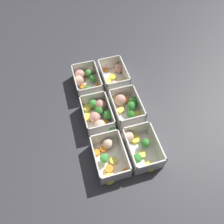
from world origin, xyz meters
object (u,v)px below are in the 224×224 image
Objects in this scene: container_near_center at (126,106)px; container_far_center at (99,115)px; container_near_left at (139,147)px; container_far_right at (86,79)px; container_near_right at (115,76)px; container_far_left at (109,157)px.

container_near_center is 1.03× the size of container_far_center.
container_near_center and container_far_center have the same top height.
container_near_left is 0.21m from container_far_center.
container_near_right is at bearing -97.95° from container_far_right.
container_near_right and container_far_left have the same top height.
container_far_left and container_far_center have the same top height.
container_far_left is at bearing 177.39° from container_far_center.
container_far_center is (-0.19, 0.12, 0.00)m from container_near_right.
container_near_center is 0.24m from container_far_right.
container_near_left is 0.19m from container_near_center.
container_far_left is 0.40m from container_far_right.
container_near_left is at bearing 175.97° from container_near_center.
container_far_left is 0.99× the size of container_far_right.
container_near_right is (0.37, -0.01, -0.00)m from container_near_left.
container_near_left and container_near_right have the same top height.
container_near_right is 0.23m from container_far_center.
container_near_left and container_near_center have the same top height.
container_far_center is 0.21m from container_far_right.
container_far_center is (0.19, -0.01, 0.00)m from container_far_left.
container_far_right is at bearing 2.98° from container_far_center.
container_near_center is 0.98× the size of container_far_right.
container_near_center is at bearing -146.16° from container_far_right.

